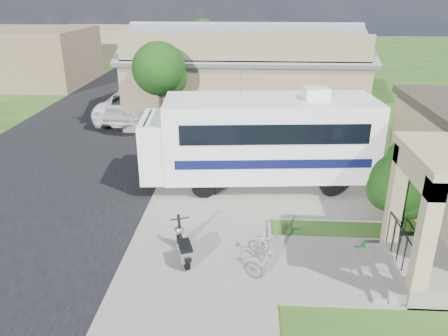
# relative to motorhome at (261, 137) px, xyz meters

# --- Properties ---
(ground) EXTENTS (120.00, 120.00, 0.00)m
(ground) POSITION_rel_motorhome_xyz_m (-0.71, -4.24, -1.79)
(ground) COLOR #1E4412
(street_slab) EXTENTS (9.00, 80.00, 0.02)m
(street_slab) POSITION_rel_motorhome_xyz_m (-8.21, 5.76, -1.78)
(street_slab) COLOR black
(street_slab) RESTS_ON ground
(sidewalk_slab) EXTENTS (4.00, 80.00, 0.06)m
(sidewalk_slab) POSITION_rel_motorhome_xyz_m (-1.71, 5.76, -1.76)
(sidewalk_slab) COLOR slate
(sidewalk_slab) RESTS_ON ground
(driveway_slab) EXTENTS (7.00, 6.00, 0.05)m
(driveway_slab) POSITION_rel_motorhome_xyz_m (0.79, 0.26, -1.77)
(driveway_slab) COLOR slate
(driveway_slab) RESTS_ON ground
(walk_slab) EXTENTS (4.00, 3.00, 0.05)m
(walk_slab) POSITION_rel_motorhome_xyz_m (2.29, -5.24, -1.77)
(walk_slab) COLOR slate
(walk_slab) RESTS_ON ground
(warehouse) EXTENTS (12.50, 8.40, 5.04)m
(warehouse) POSITION_rel_motorhome_xyz_m (-0.71, 9.73, 0.20)
(warehouse) COLOR #7B6B4D
(warehouse) RESTS_ON ground
(distant_bldg_far) EXTENTS (10.00, 8.00, 4.00)m
(distant_bldg_far) POSITION_rel_motorhome_xyz_m (-17.71, 17.76, 0.21)
(distant_bldg_far) COLOR brown
(distant_bldg_far) RESTS_ON ground
(distant_bldg_near) EXTENTS (8.00, 7.00, 3.20)m
(distant_bldg_near) POSITION_rel_motorhome_xyz_m (-15.71, 29.76, -0.19)
(distant_bldg_near) COLOR #7B6B4D
(distant_bldg_near) RESTS_ON ground
(street_tree_a) EXTENTS (2.44, 2.40, 4.58)m
(street_tree_a) POSITION_rel_motorhome_xyz_m (-4.41, 4.82, 1.46)
(street_tree_a) COLOR #332416
(street_tree_a) RESTS_ON ground
(street_tree_b) EXTENTS (2.44, 2.40, 4.73)m
(street_tree_b) POSITION_rel_motorhome_xyz_m (-4.41, 14.82, 1.60)
(street_tree_b) COLOR #332416
(street_tree_b) RESTS_ON ground
(street_tree_c) EXTENTS (2.44, 2.40, 4.42)m
(street_tree_c) POSITION_rel_motorhome_xyz_m (-4.41, 23.82, 1.31)
(street_tree_c) COLOR #332416
(street_tree_c) RESTS_ON ground
(motorhome) EXTENTS (8.34, 3.23, 4.18)m
(motorhome) POSITION_rel_motorhome_xyz_m (0.00, 0.00, 0.00)
(motorhome) COLOR silver
(motorhome) RESTS_ON ground
(shrub) EXTENTS (2.13, 2.03, 2.62)m
(shrub) POSITION_rel_motorhome_xyz_m (4.26, -2.51, -0.46)
(shrub) COLOR #332416
(shrub) RESTS_ON ground
(scooter) EXTENTS (0.75, 1.48, 1.00)m
(scooter) POSITION_rel_motorhome_xyz_m (-2.07, -5.14, -1.34)
(scooter) COLOR black
(scooter) RESTS_ON ground
(bicycle) EXTENTS (0.65, 1.77, 1.04)m
(bicycle) POSITION_rel_motorhome_xyz_m (0.06, -5.14, -1.27)
(bicycle) COLOR #9A9AA1
(bicycle) RESTS_ON ground
(pickup_truck) EXTENTS (3.41, 6.36, 1.70)m
(pickup_truck) POSITION_rel_motorhome_xyz_m (-6.64, 8.48, -0.94)
(pickup_truck) COLOR white
(pickup_truck) RESTS_ON ground
(van) EXTENTS (3.39, 6.04, 1.65)m
(van) POSITION_rel_motorhome_xyz_m (-7.22, 15.26, -0.97)
(van) COLOR white
(van) RESTS_ON ground
(garden_hose) EXTENTS (0.40, 0.40, 0.18)m
(garden_hose) POSITION_rel_motorhome_xyz_m (2.88, -4.42, -1.70)
(garden_hose) COLOR #167026
(garden_hose) RESTS_ON ground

